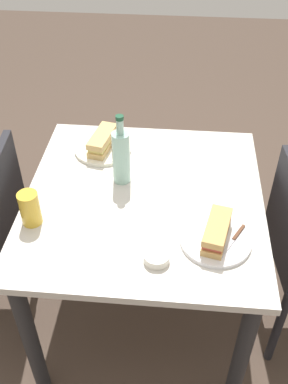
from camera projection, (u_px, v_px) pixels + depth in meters
name	position (u px, v px, depth m)	size (l,w,h in m)	color
ground_plane	(144.00, 309.00, 2.16)	(8.00, 8.00, 0.00)	#47382D
dining_table	(144.00, 219.00, 1.77)	(0.93, 0.89, 0.73)	beige
plate_near	(103.00, 149.00, 1.91)	(0.24, 0.24, 0.01)	silver
baguette_sandwich_near	(102.00, 141.00, 1.88)	(0.20, 0.11, 0.07)	tan
knife_near	(115.00, 147.00, 1.90)	(0.18, 0.02, 0.01)	silver
plate_far	(215.00, 240.00, 1.51)	(0.24, 0.24, 0.01)	white
baguette_sandwich_far	(217.00, 231.00, 1.48)	(0.19, 0.11, 0.07)	tan
knife_far	(233.00, 239.00, 1.49)	(0.16, 0.10, 0.01)	silver
water_bottle	(121.00, 156.00, 1.69)	(0.07, 0.07, 0.29)	#99C6B7
beer_glass	(30.00, 208.00, 1.54)	(0.07, 0.07, 0.13)	gold
olive_bowl	(157.00, 257.00, 1.44)	(0.09, 0.09, 0.03)	silver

